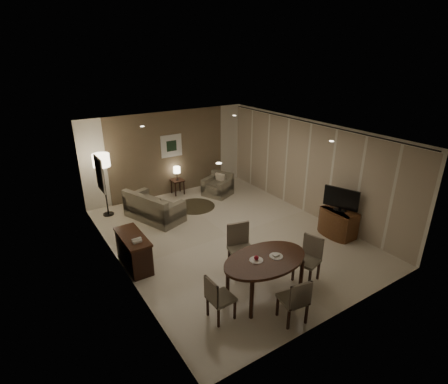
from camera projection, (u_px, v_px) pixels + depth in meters
room_shell at (220, 182)px, 8.84m from camera, size 5.50×7.00×2.70m
taupe_accent at (169, 154)px, 11.24m from camera, size 3.96×0.03×2.70m
curtain_wall at (307, 169)px, 9.89m from camera, size 0.08×6.70×2.58m
curtain_rod at (312, 123)px, 9.39m from camera, size 0.03×6.80×0.03m
art_back_frame at (171, 146)px, 11.17m from camera, size 0.72×0.03×0.72m
art_back_canvas at (172, 146)px, 11.16m from camera, size 0.34×0.01×0.34m
art_left_frame at (99, 174)px, 7.91m from camera, size 0.03×0.60×0.80m
art_left_canvas at (100, 174)px, 7.91m from camera, size 0.01×0.46×0.64m
downlight_nl at (219, 163)px, 5.92m from camera, size 0.10×0.10×0.01m
downlight_nr at (332, 141)px, 7.33m from camera, size 0.10×0.10×0.01m
downlight_fl at (142, 126)px, 8.72m from camera, size 0.10×0.10×0.01m
downlight_fr at (235, 116)px, 10.12m from camera, size 0.10×0.10×0.01m
console_desk at (134, 251)px, 7.65m from camera, size 0.48×1.20×0.75m
telephone at (137, 240)px, 7.26m from camera, size 0.20×0.14×0.09m
tv_cabinet at (338, 223)px, 8.96m from camera, size 0.48×0.90×0.70m
flat_tv at (341, 199)px, 8.69m from camera, size 0.36×0.85×0.60m
dining_table at (264, 277)px, 6.73m from camera, size 1.74×1.09×0.82m
chair_near at (293, 299)px, 6.08m from camera, size 0.51×0.51×0.91m
chair_far at (242, 250)px, 7.39m from camera, size 0.62×0.62×1.06m
chair_left at (221, 297)px, 6.14m from camera, size 0.44×0.44×0.87m
chair_right at (307, 260)px, 7.14m from camera, size 0.57×0.57×0.94m
plate_a at (256, 260)px, 6.52m from camera, size 0.26×0.26×0.02m
plate_b at (276, 256)px, 6.65m from camera, size 0.26×0.26×0.02m
fruit_apple at (256, 258)px, 6.50m from camera, size 0.09×0.09×0.09m
napkin at (276, 255)px, 6.64m from camera, size 0.12×0.08×0.03m
round_rug at (195, 206)px, 10.71m from camera, size 1.20×1.20×0.01m
sofa at (154, 206)px, 9.82m from camera, size 1.88×1.38×0.79m
armchair at (218, 185)px, 11.42m from camera, size 1.02×1.05×0.72m
side_table at (178, 187)px, 11.55m from camera, size 0.39×0.39×0.49m
table_lamp at (177, 173)px, 11.36m from camera, size 0.22×0.22×0.50m
floor_lamp at (105, 185)px, 9.83m from camera, size 0.46×0.46×1.83m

